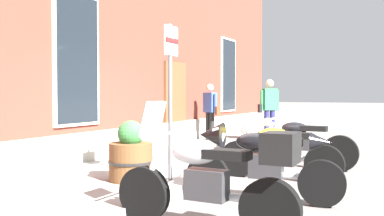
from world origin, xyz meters
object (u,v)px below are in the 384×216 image
at_px(motorcycle_silver_touring, 213,178).
at_px(motorcycle_yellow_naked, 278,152).
at_px(motorcycle_black_naked, 299,143).
at_px(barrel_planter, 131,156).
at_px(motorcycle_black_sport, 256,159).
at_px(pedestrian_striped_shirt, 269,106).
at_px(parking_sign, 171,79).
at_px(pedestrian_blue_top, 210,109).

distance_m(motorcycle_silver_touring, motorcycle_yellow_naked, 2.99).
bearing_deg(motorcycle_black_naked, motorcycle_yellow_naked, 179.01).
relative_size(motorcycle_yellow_naked, barrel_planter, 2.29).
relative_size(motorcycle_silver_touring, motorcycle_black_sport, 0.98).
relative_size(motorcycle_black_sport, pedestrian_striped_shirt, 1.24).
relative_size(motorcycle_yellow_naked, parking_sign, 0.88).
distance_m(motorcycle_yellow_naked, barrel_planter, 2.47).
xyz_separation_m(motorcycle_black_naked, barrel_planter, (-3.05, 1.83, 0.02)).
relative_size(motorcycle_silver_touring, motorcycle_yellow_naked, 1.00).
distance_m(pedestrian_blue_top, pedestrian_striped_shirt, 1.68).
distance_m(motorcycle_black_naked, parking_sign, 3.27).
height_order(motorcycle_silver_touring, pedestrian_striped_shirt, pedestrian_striped_shirt).
bearing_deg(motorcycle_black_naked, parking_sign, 154.69).
bearing_deg(pedestrian_blue_top, motorcycle_silver_touring, -155.25).
relative_size(motorcycle_black_naked, pedestrian_blue_top, 1.37).
height_order(motorcycle_black_sport, motorcycle_black_naked, motorcycle_black_sport).
distance_m(pedestrian_striped_shirt, parking_sign, 6.21).
xyz_separation_m(motorcycle_silver_touring, parking_sign, (1.59, 1.41, 1.10)).
xyz_separation_m(motorcycle_silver_touring, motorcycle_black_sport, (1.45, 0.02, 0.01)).
height_order(motorcycle_yellow_naked, motorcycle_black_naked, motorcycle_black_naked).
bearing_deg(parking_sign, motorcycle_black_naked, -25.31).
distance_m(motorcycle_black_naked, barrel_planter, 3.55).
bearing_deg(motorcycle_silver_touring, motorcycle_black_sport, 0.80).
height_order(motorcycle_yellow_naked, parking_sign, parking_sign).
bearing_deg(barrel_planter, parking_sign, -60.95).
xyz_separation_m(parking_sign, barrel_planter, (-0.29, 0.53, -1.16)).
bearing_deg(pedestrian_striped_shirt, motorcycle_yellow_naked, -161.48).
bearing_deg(motorcycle_yellow_naked, pedestrian_striped_shirt, 18.52).
xyz_separation_m(motorcycle_silver_touring, barrel_planter, (1.29, 1.94, -0.07)).
xyz_separation_m(motorcycle_yellow_naked, pedestrian_blue_top, (4.11, 3.13, 0.55)).
relative_size(motorcycle_black_sport, barrel_planter, 2.34).
bearing_deg(motorcycle_black_naked, motorcycle_black_sport, -178.18).
distance_m(motorcycle_black_sport, parking_sign, 1.77).
xyz_separation_m(motorcycle_black_sport, motorcycle_black_naked, (2.89, 0.09, -0.09)).
xyz_separation_m(pedestrian_blue_top, barrel_planter, (-5.80, -1.33, -0.52)).
height_order(motorcycle_silver_touring, parking_sign, parking_sign).
bearing_deg(motorcycle_yellow_naked, parking_sign, 137.54).
bearing_deg(motorcycle_silver_touring, barrel_planter, 56.30).
relative_size(pedestrian_blue_top, pedestrian_striped_shirt, 0.93).
distance_m(motorcycle_black_sport, pedestrian_striped_shirt, 6.57).
xyz_separation_m(motorcycle_black_sport, pedestrian_striped_shirt, (6.32, 1.72, 0.53)).
bearing_deg(barrel_planter, motorcycle_yellow_naked, -46.89).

